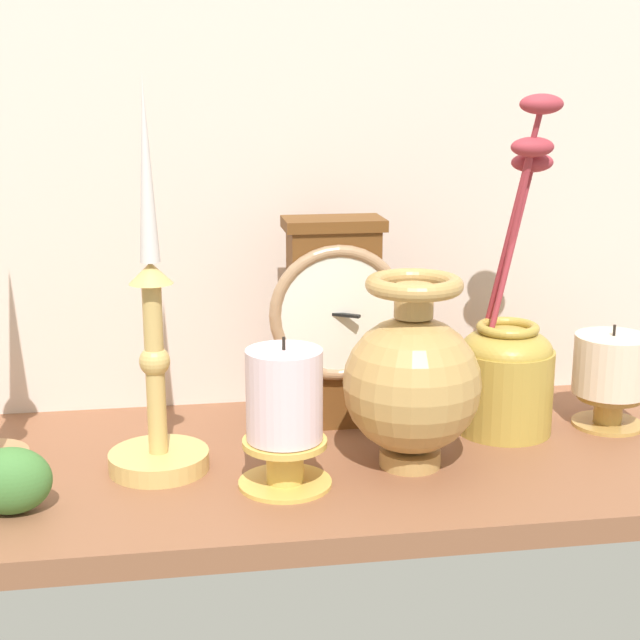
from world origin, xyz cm
name	(u,v)px	position (x,y,z in cm)	size (l,w,h in cm)	color
ground_plane	(277,469)	(0.00, 0.00, -1.20)	(100.00, 36.00, 2.40)	brown
back_wall	(255,118)	(0.00, 18.50, 32.50)	(120.00, 2.00, 65.00)	beige
mantel_clock	(334,319)	(7.26, 8.67, 11.79)	(14.50, 8.14, 22.58)	brown
candlestick_tall_left	(155,373)	(-11.60, -1.17, 9.81)	(9.68, 9.68, 37.35)	tan
brass_vase_bulbous	(412,379)	(12.65, -3.91, 8.77)	(13.33, 13.33, 18.88)	tan
brass_vase_jar	(507,363)	(24.94, 3.70, 7.56)	(10.15, 10.15, 35.34)	#AB8D39
pillar_candle_front	(611,374)	(36.66, 3.47, 5.86)	(8.11, 8.11, 11.33)	#B38A43
pillar_candle_near_clock	(282,414)	(-0.24, -6.70, 7.03)	(8.73, 8.73, 14.27)	gold
ivy_sprig	(11,481)	(-24.14, -8.81, 2.98)	(7.10, 4.97, 5.97)	#417836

